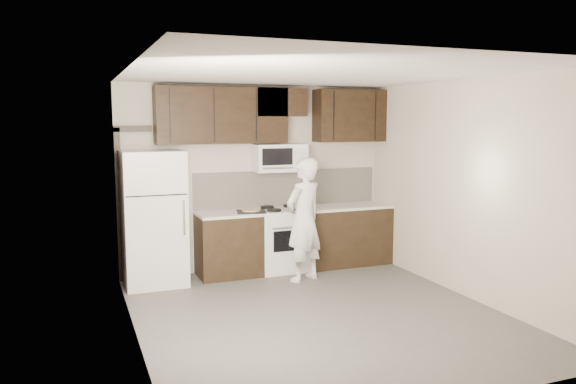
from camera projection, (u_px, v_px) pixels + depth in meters
floor at (318, 314)px, 6.39m from camera, size 4.50×4.50×0.00m
back_wall at (256, 178)px, 8.30m from camera, size 4.00×0.00×4.00m
ceiling at (320, 73)px, 6.05m from camera, size 4.50×4.50×0.00m
counter_run at (301, 238)px, 8.34m from camera, size 2.95×0.64×0.91m
stove at (282, 239)px, 8.23m from camera, size 0.76×0.66×0.94m
backsplash at (288, 188)px, 8.49m from camera, size 2.90×0.02×0.54m
upper_cabinets at (273, 114)px, 8.09m from camera, size 3.48×0.35×0.78m
microwave at (279, 158)px, 8.19m from camera, size 0.76×0.42×0.40m
refrigerator at (154, 218)px, 7.46m from camera, size 0.80×0.76×1.80m
door_trim at (122, 191)px, 7.58m from camera, size 0.50×0.08×2.12m
saucepan at (298, 205)px, 8.09m from camera, size 0.32×0.19×0.18m
baking_tray at (251, 211)px, 7.88m from camera, size 0.45×0.38×0.02m
pizza at (251, 210)px, 7.88m from camera, size 0.32×0.32×0.02m
person at (304, 220)px, 7.64m from camera, size 0.73×0.63×1.70m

